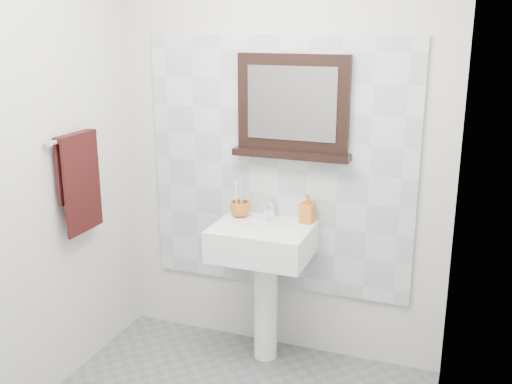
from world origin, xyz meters
TOP-DOWN VIEW (x-y plane):
  - back_wall at (0.00, 1.10)m, footprint 2.00×0.01m
  - front_wall at (0.00, -1.10)m, footprint 2.00×0.01m
  - left_wall at (-1.00, 0.00)m, footprint 0.01×2.20m
  - right_wall at (1.00, 0.00)m, footprint 0.01×2.20m
  - splashback at (0.00, 1.09)m, footprint 1.60×0.02m
  - pedestal_sink at (-0.01, 0.87)m, footprint 0.55×0.44m
  - toothbrush_cup at (-0.20, 0.97)m, footprint 0.15×0.15m
  - toothbrushes at (-0.20, 0.97)m, footprint 0.05×0.04m
  - soap_dispenser at (0.20, 1.01)m, footprint 0.08×0.08m
  - framed_mirror at (0.09, 1.06)m, footprint 0.68×0.11m
  - towel_bar at (-0.95, 0.48)m, footprint 0.07×0.40m
  - hand_towel at (-0.94, 0.48)m, footprint 0.06×0.30m

SIDE VIEW (x-z plane):
  - pedestal_sink at x=-0.01m, z-range 0.20..1.16m
  - toothbrush_cup at x=-0.20m, z-range 0.86..0.95m
  - soap_dispenser at x=0.20m, z-range 0.86..1.03m
  - toothbrushes at x=-0.20m, z-range 0.88..1.09m
  - splashback at x=0.00m, z-range 0.40..1.90m
  - hand_towel at x=-0.94m, z-range 0.89..1.44m
  - back_wall at x=0.00m, z-range 0.00..2.50m
  - front_wall at x=0.00m, z-range 0.00..2.50m
  - left_wall at x=-1.00m, z-range 0.00..2.50m
  - right_wall at x=1.00m, z-range 0.00..2.50m
  - towel_bar at x=-0.95m, z-range 1.36..1.39m
  - framed_mirror at x=0.09m, z-range 1.21..1.79m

